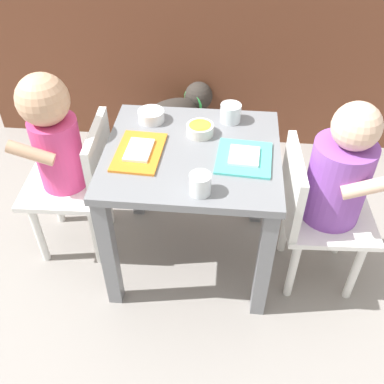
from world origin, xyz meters
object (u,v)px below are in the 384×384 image
at_px(seated_child_right, 334,181).
at_px(water_cup_right, 231,114).
at_px(dog, 172,117).
at_px(dining_table, 192,175).
at_px(water_cup_left, 200,185).
at_px(seated_child_left, 60,146).
at_px(food_tray_left, 139,151).
at_px(cereal_bowl_left_side, 200,129).
at_px(veggie_bowl_near, 151,115).
at_px(food_tray_right, 244,157).

height_order(seated_child_right, water_cup_right, seated_child_right).
distance_m(seated_child_right, dog, 0.88).
relative_size(dining_table, water_cup_left, 8.89).
xyz_separation_m(seated_child_left, water_cup_right, (0.54, 0.14, 0.06)).
xyz_separation_m(dog, water_cup_left, (0.18, -0.78, 0.29)).
distance_m(seated_child_left, water_cup_left, 0.52).
xyz_separation_m(seated_child_right, food_tray_left, (-0.58, 0.01, 0.06)).
bearing_deg(cereal_bowl_left_side, food_tray_left, -145.98).
bearing_deg(veggie_bowl_near, water_cup_right, 5.17).
height_order(dining_table, water_cup_left, water_cup_left).
relative_size(seated_child_left, cereal_bowl_left_side, 8.05).
bearing_deg(seated_child_left, seated_child_right, -4.85).
distance_m(water_cup_left, water_cup_right, 0.37).
bearing_deg(food_tray_right, seated_child_left, 173.73).
distance_m(food_tray_right, water_cup_left, 0.20).
bearing_deg(seated_child_right, veggie_bowl_near, 161.82).
relative_size(dining_table, seated_child_left, 0.77).
height_order(water_cup_right, veggie_bowl_near, water_cup_right).
xyz_separation_m(food_tray_left, cereal_bowl_left_side, (0.17, 0.12, 0.01)).
height_order(food_tray_left, water_cup_left, water_cup_left).
bearing_deg(veggie_bowl_near, food_tray_left, -92.40).
height_order(seated_child_right, food_tray_left, seated_child_right).
distance_m(dining_table, seated_child_left, 0.43).
height_order(water_cup_left, cereal_bowl_left_side, water_cup_left).
bearing_deg(food_tray_left, food_tray_right, 0.00).
height_order(water_cup_right, cereal_bowl_left_side, water_cup_right).
relative_size(water_cup_right, veggie_bowl_near, 0.80).
relative_size(seated_child_left, seated_child_right, 1.01).
relative_size(water_cup_left, cereal_bowl_left_side, 0.70).
distance_m(dining_table, food_tray_right, 0.19).
xyz_separation_m(dog, food_tray_left, (-0.01, -0.63, 0.27)).
bearing_deg(dog, water_cup_left, -76.86).
bearing_deg(water_cup_right, dining_table, -121.88).
relative_size(seated_child_left, veggie_bowl_near, 8.04).
bearing_deg(veggie_bowl_near, seated_child_left, -157.37).
xyz_separation_m(seated_child_right, water_cup_right, (-0.32, 0.21, 0.08)).
bearing_deg(food_tray_left, veggie_bowl_near, 87.60).
height_order(seated_child_left, dog, seated_child_left).
bearing_deg(seated_child_left, water_cup_right, 14.59).
bearing_deg(dining_table, dog, 103.53).
distance_m(dining_table, water_cup_right, 0.24).
xyz_separation_m(dog, cereal_bowl_left_side, (0.16, -0.51, 0.28)).
bearing_deg(food_tray_left, dog, 88.91).
xyz_separation_m(water_cup_left, cereal_bowl_left_side, (-0.02, 0.28, -0.01)).
distance_m(dog, water_cup_right, 0.57).
bearing_deg(dog, cereal_bowl_left_side, -72.47).
xyz_separation_m(seated_child_left, seated_child_right, (0.85, -0.07, -0.02)).
height_order(seated_child_right, dog, seated_child_right).
bearing_deg(cereal_bowl_left_side, veggie_bowl_near, 158.87).
distance_m(seated_child_right, water_cup_left, 0.42).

